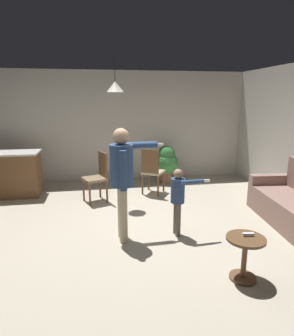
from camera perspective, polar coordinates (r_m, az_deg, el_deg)
name	(u,v)px	position (r m, az deg, el deg)	size (l,w,h in m)	color
ground	(139,233)	(4.63, -1.54, -12.57)	(7.68, 7.68, 0.00)	#B2A893
wall_back	(121,127)	(7.38, -5.13, 8.12)	(6.40, 0.10, 2.70)	beige
kitchen_counter	(10,174)	(6.78, -25.36, -1.11)	(1.26, 0.66, 0.95)	brown
side_table_by_couch	(245,253)	(3.61, 18.66, -15.58)	(0.44, 0.44, 0.52)	brown
person_adult	(123,173)	(4.09, -4.81, -0.91)	(0.81, 0.50, 1.65)	tan
person_child	(178,195)	(4.35, 6.18, -5.23)	(0.56, 0.30, 1.04)	#60564C
dining_chair_by_counter	(98,175)	(5.88, -9.61, -1.37)	(0.55, 0.55, 1.00)	brown
dining_chair_near_wall	(152,170)	(6.23, 1.00, -0.33)	(0.58, 0.58, 1.00)	brown
potted_plant_corner	(166,162)	(7.16, 3.76, 1.13)	(0.60, 0.60, 0.92)	brown
spare_remote_on_table	(248,234)	(3.56, 19.27, -12.23)	(0.04, 0.13, 0.04)	white
ceiling_light_pendant	(115,87)	(5.58, -6.28, 15.63)	(0.32, 0.32, 0.55)	silver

